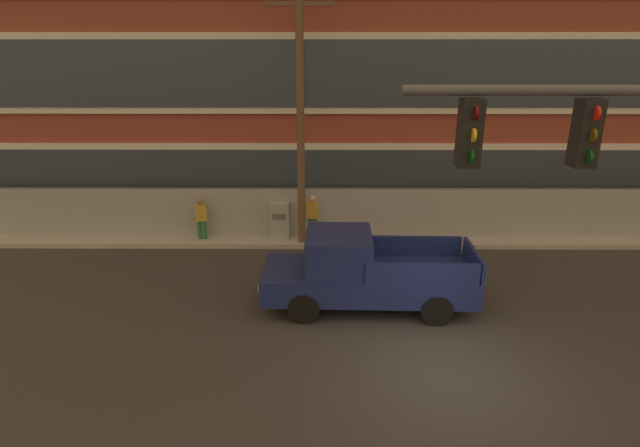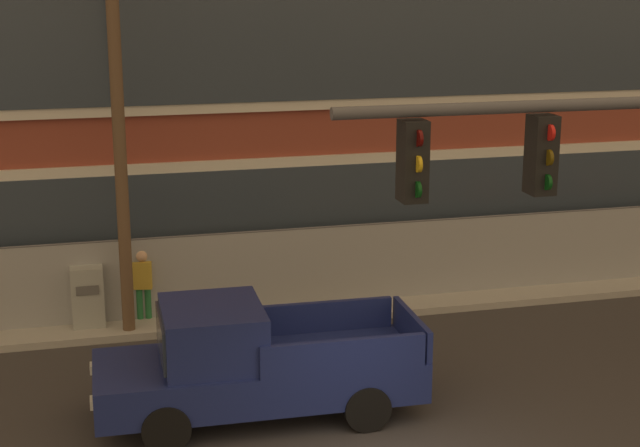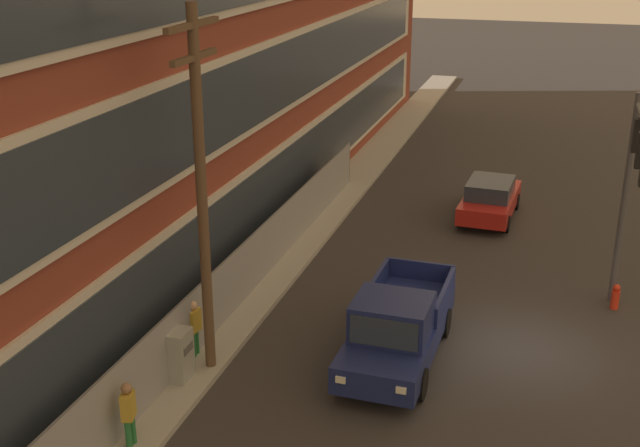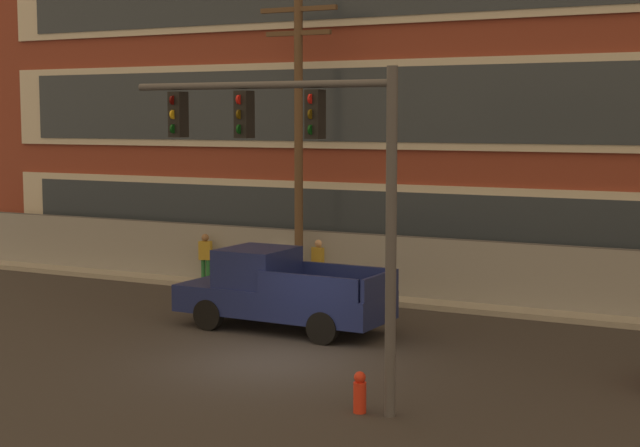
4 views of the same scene
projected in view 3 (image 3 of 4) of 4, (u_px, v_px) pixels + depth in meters
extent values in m
plane|color=#333030|center=(522.00, 350.00, 21.46)|extent=(160.00, 160.00, 0.00)
cube|color=#9E9B93|center=(240.00, 308.00, 23.64)|extent=(80.00, 1.81, 0.16)
cube|color=beige|center=(285.00, 178.00, 29.04)|extent=(44.79, 0.10, 2.71)
cube|color=#2D3844|center=(287.00, 178.00, 29.02)|extent=(42.84, 0.06, 2.25)
cube|color=beige|center=(283.00, 74.00, 27.72)|extent=(44.79, 0.10, 2.71)
cube|color=#2D3844|center=(285.00, 75.00, 27.71)|extent=(42.84, 0.06, 2.25)
cube|color=gray|center=(203.00, 317.00, 21.15)|extent=(30.00, 0.04, 1.94)
cylinder|color=#4C4C51|center=(349.00, 164.00, 34.60)|extent=(0.06, 0.06, 1.94)
cylinder|color=#4C4C51|center=(201.00, 283.00, 20.81)|extent=(30.00, 0.05, 0.05)
cylinder|color=#4C4C51|center=(624.00, 201.00, 23.20)|extent=(0.20, 0.20, 6.34)
cube|color=black|center=(639.00, 136.00, 21.01)|extent=(0.28, 0.32, 0.90)
cube|color=navy|center=(398.00, 333.00, 20.76)|extent=(5.61, 2.17, 0.70)
cube|color=navy|center=(392.00, 318.00, 19.78)|extent=(1.71, 1.91, 0.97)
cube|color=#283342|center=(384.00, 333.00, 19.02)|extent=(0.10, 1.67, 0.73)
cube|color=navy|center=(445.00, 296.00, 21.38)|extent=(2.78, 0.18, 0.56)
cube|color=navy|center=(375.00, 287.00, 21.94)|extent=(2.78, 0.18, 0.56)
cube|color=navy|center=(420.00, 270.00, 22.98)|extent=(0.15, 1.96, 0.56)
cylinder|color=black|center=(420.00, 384.00, 19.13)|extent=(0.81, 0.28, 0.80)
cylinder|color=black|center=(345.00, 371.00, 19.68)|extent=(0.81, 0.28, 0.80)
cylinder|color=black|center=(445.00, 322.00, 22.10)|extent=(0.81, 0.28, 0.80)
cylinder|color=black|center=(379.00, 312.00, 22.65)|extent=(0.81, 0.28, 0.80)
cube|color=white|center=(401.00, 390.00, 18.03)|extent=(0.07, 0.24, 0.16)
cube|color=white|center=(340.00, 380.00, 18.44)|extent=(0.07, 0.24, 0.16)
cube|color=#AD1E19|center=(490.00, 202.00, 30.94)|extent=(4.52, 2.08, 0.64)
cube|color=#283342|center=(490.00, 188.00, 30.57)|extent=(2.30, 1.74, 0.60)
cylinder|color=black|center=(473.00, 197.00, 32.54)|extent=(0.65, 0.23, 0.64)
cylinder|color=black|center=(516.00, 201.00, 31.99)|extent=(0.65, 0.23, 0.64)
cylinder|color=black|center=(460.00, 218.00, 30.13)|extent=(0.65, 0.23, 0.64)
cylinder|color=black|center=(507.00, 224.00, 29.57)|extent=(0.65, 0.23, 0.64)
cylinder|color=brown|center=(202.00, 201.00, 18.89)|extent=(0.26, 0.26, 9.14)
cube|color=brown|center=(192.00, 25.00, 17.46)|extent=(2.54, 0.14, 0.14)
cube|color=brown|center=(194.00, 57.00, 17.71)|extent=(2.16, 0.14, 0.14)
cube|color=#939993|center=(179.00, 358.00, 19.63)|extent=(0.67, 0.51, 1.46)
cube|color=#515151|center=(188.00, 349.00, 19.46)|extent=(0.47, 0.02, 0.20)
cylinder|color=#236B38|center=(129.00, 437.00, 17.11)|extent=(0.14, 0.14, 0.85)
cylinder|color=#236B38|center=(133.00, 432.00, 17.27)|extent=(0.14, 0.14, 0.85)
cube|color=#B7932D|center=(128.00, 405.00, 16.94)|extent=(0.45, 0.34, 0.60)
sphere|color=#8C6647|center=(126.00, 388.00, 16.79)|extent=(0.24, 0.24, 0.24)
cylinder|color=#236B38|center=(194.00, 347.00, 20.75)|extent=(0.14, 0.14, 0.85)
cylinder|color=#236B38|center=(197.00, 344.00, 20.91)|extent=(0.14, 0.14, 0.85)
cube|color=#B7932D|center=(194.00, 320.00, 20.58)|extent=(0.44, 0.31, 0.60)
sphere|color=tan|center=(193.00, 306.00, 20.43)|extent=(0.24, 0.24, 0.24)
cylinder|color=red|center=(615.00, 300.00, 23.68)|extent=(0.24, 0.24, 0.58)
sphere|color=red|center=(617.00, 288.00, 23.55)|extent=(0.22, 0.22, 0.22)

